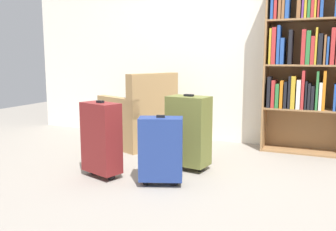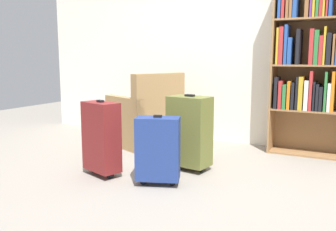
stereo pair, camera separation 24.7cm
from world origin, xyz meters
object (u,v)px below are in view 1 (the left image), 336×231
suitcase_olive (188,131)px  suitcase_dark_red (101,138)px  suitcase_navy_blue (161,149)px  bookshelf (310,59)px  mug (168,149)px  armchair (140,120)px

suitcase_olive → suitcase_dark_red: bearing=-140.1°
suitcase_navy_blue → bookshelf: bearing=57.4°
bookshelf → suitcase_olive: 1.66m
bookshelf → mug: bearing=-154.3°
armchair → bookshelf: bearing=13.8°
suitcase_dark_red → armchair: bearing=101.3°
suitcase_navy_blue → armchair: bearing=124.7°
mug → suitcase_navy_blue: suitcase_navy_blue is taller
armchair → suitcase_navy_blue: 1.45m
suitcase_dark_red → bookshelf: bearing=45.5°
suitcase_olive → mug: bearing=132.3°
bookshelf → suitcase_dark_red: bookshelf is taller
suitcase_navy_blue → suitcase_olive: suitcase_olive is taller
mug → suitcase_olive: (0.42, -0.46, 0.33)m
mug → suitcase_olive: suitcase_olive is taller
bookshelf → mug: (-1.42, -0.68, -1.01)m
armchair → mug: (0.47, -0.22, -0.27)m
suitcase_dark_red → mug: bearing=77.2°
suitcase_olive → bookshelf: bearing=48.6°
suitcase_navy_blue → suitcase_olive: size_ratio=0.82×
bookshelf → armchair: size_ratio=2.14×
suitcase_dark_red → suitcase_navy_blue: bearing=1.5°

